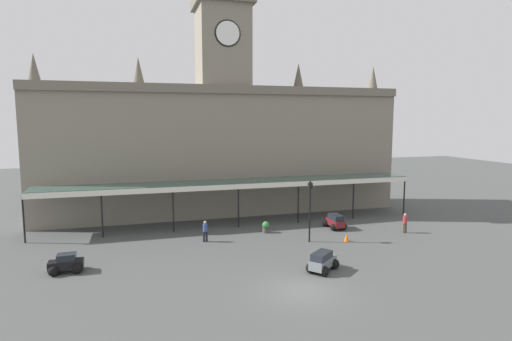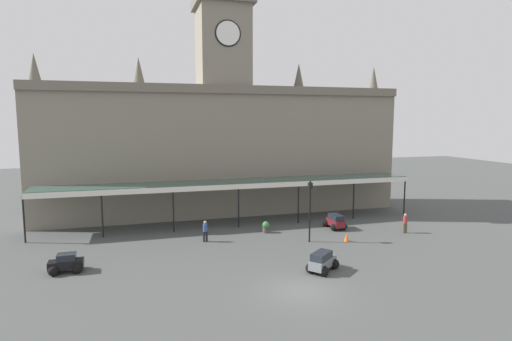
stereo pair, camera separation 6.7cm
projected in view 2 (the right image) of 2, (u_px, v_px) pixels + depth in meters
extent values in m
plane|color=#474A49|center=(300.00, 291.00, 23.06)|extent=(140.00, 140.00, 0.00)
cube|color=gray|center=(224.00, 151.00, 41.93)|extent=(35.84, 5.23, 12.72)
cube|color=#6C6558|center=(229.00, 89.00, 38.57)|extent=(35.84, 0.30, 0.80)
cube|color=gray|center=(223.00, 48.00, 40.69)|extent=(4.80, 4.80, 7.60)
cube|color=#665F53|center=(222.00, 2.00, 40.17)|extent=(5.50, 5.50, 1.00)
cylinder|color=white|center=(228.00, 33.00, 38.24)|extent=(2.20, 0.12, 2.20)
cylinder|color=black|center=(228.00, 33.00, 38.27)|extent=(2.46, 0.06, 2.46)
cone|color=#5F594E|center=(34.00, 68.00, 36.34)|extent=(1.10, 1.10, 2.60)
cone|color=#5F594E|center=(139.00, 71.00, 38.78)|extent=(1.10, 1.10, 2.60)
cone|color=#5F594E|center=(299.00, 76.00, 43.22)|extent=(1.10, 1.10, 2.60)
cone|color=#5F594E|center=(373.00, 78.00, 45.65)|extent=(1.10, 1.10, 2.60)
cube|color=#38564C|center=(235.00, 182.00, 37.64)|extent=(34.03, 3.20, 0.16)
cube|color=silver|center=(239.00, 187.00, 36.14)|extent=(34.03, 0.12, 0.44)
cylinder|color=black|center=(24.00, 219.00, 31.82)|extent=(0.14, 0.14, 3.79)
cylinder|color=black|center=(102.00, 214.00, 33.38)|extent=(0.14, 0.14, 3.79)
cylinder|color=black|center=(173.00, 210.00, 34.94)|extent=(0.14, 0.14, 3.79)
cylinder|color=black|center=(239.00, 206.00, 36.50)|extent=(0.14, 0.14, 3.79)
cylinder|color=black|center=(298.00, 203.00, 38.06)|extent=(0.14, 0.14, 3.79)
cylinder|color=black|center=(354.00, 199.00, 39.62)|extent=(0.14, 0.14, 3.79)
cylinder|color=black|center=(404.00, 196.00, 41.18)|extent=(0.14, 0.14, 3.79)
cube|color=maroon|center=(335.00, 222.00, 36.26)|extent=(0.91, 2.25, 0.55)
cube|color=#1E232B|center=(336.00, 217.00, 36.00)|extent=(0.84, 1.55, 0.45)
sphere|color=black|center=(326.00, 223.00, 36.90)|extent=(0.64, 0.64, 0.64)
sphere|color=black|center=(335.00, 222.00, 37.15)|extent=(0.64, 0.64, 0.64)
sphere|color=black|center=(334.00, 227.00, 35.42)|extent=(0.64, 0.64, 0.64)
sphere|color=black|center=(344.00, 227.00, 35.67)|extent=(0.64, 0.64, 0.64)
cube|color=black|center=(66.00, 264.00, 25.79)|extent=(2.08, 0.95, 0.50)
cube|color=#1E232B|center=(67.00, 257.00, 25.75)|extent=(1.13, 0.84, 0.42)
sphere|color=black|center=(53.00, 271.00, 25.19)|extent=(0.64, 0.64, 0.64)
sphere|color=black|center=(55.00, 266.00, 26.02)|extent=(0.64, 0.64, 0.64)
sphere|color=black|center=(77.00, 268.00, 25.61)|extent=(0.64, 0.64, 0.64)
sphere|color=black|center=(79.00, 264.00, 26.44)|extent=(0.64, 0.64, 0.64)
cube|color=slate|center=(323.00, 263.00, 26.01)|extent=(2.31, 2.12, 0.55)
cube|color=#1E232B|center=(321.00, 256.00, 25.78)|extent=(1.72, 1.63, 0.45)
sphere|color=black|center=(321.00, 261.00, 26.92)|extent=(0.64, 0.64, 0.64)
sphere|color=black|center=(334.00, 264.00, 26.42)|extent=(0.64, 0.64, 0.64)
sphere|color=black|center=(311.00, 268.00, 25.66)|extent=(0.64, 0.64, 0.64)
sphere|color=black|center=(324.00, 271.00, 25.15)|extent=(0.64, 0.64, 0.64)
cylinder|color=black|center=(207.00, 236.00, 32.32)|extent=(0.17, 0.17, 0.82)
cylinder|color=black|center=(204.00, 237.00, 32.24)|extent=(0.17, 0.17, 0.82)
cylinder|color=#334C8C|center=(205.00, 228.00, 32.19)|extent=(0.34, 0.34, 0.62)
sphere|color=tan|center=(205.00, 222.00, 32.14)|extent=(0.23, 0.23, 0.23)
cylinder|color=brown|center=(404.00, 228.00, 34.77)|extent=(0.17, 0.17, 0.82)
cylinder|color=brown|center=(406.00, 228.00, 34.80)|extent=(0.17, 0.17, 0.82)
cylinder|color=#A52D33|center=(405.00, 220.00, 34.70)|extent=(0.34, 0.34, 0.62)
sphere|color=tan|center=(405.00, 215.00, 34.65)|extent=(0.23, 0.23, 0.23)
cylinder|color=black|center=(310.00, 215.00, 32.04)|extent=(0.13, 0.13, 4.24)
cube|color=black|center=(310.00, 185.00, 31.75)|extent=(0.30, 0.30, 0.44)
sphere|color=black|center=(310.00, 182.00, 31.72)|extent=(0.14, 0.14, 0.14)
cone|color=orange|center=(347.00, 237.00, 32.39)|extent=(0.40, 0.40, 0.63)
cylinder|color=#47423D|center=(266.00, 230.00, 34.91)|extent=(0.56, 0.56, 0.42)
sphere|color=#377A37|center=(266.00, 225.00, 34.86)|extent=(0.60, 0.60, 0.60)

